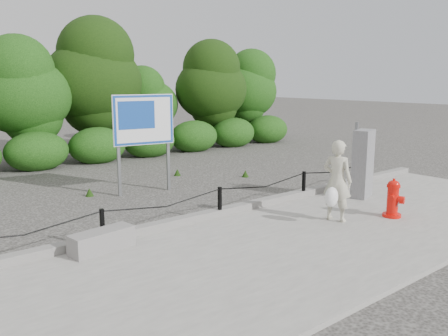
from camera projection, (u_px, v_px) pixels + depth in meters
name	position (u px, v px, depth m)	size (l,w,h in m)	color
ground	(220.00, 220.00, 9.47)	(90.00, 90.00, 0.00)	#2D2B28
sidewalk	(295.00, 245.00, 7.95)	(14.00, 4.00, 0.08)	gray
curb	(218.00, 212.00, 9.48)	(14.00, 0.22, 0.14)	slate
chain_barrier	(220.00, 198.00, 9.39)	(10.06, 0.06, 0.60)	black
treeline	(68.00, 88.00, 16.13)	(20.12, 3.50, 4.80)	black
fire_hydrant	(393.00, 199.00, 9.36)	(0.46, 0.47, 0.78)	red
pedestrian	(337.00, 182.00, 9.04)	(0.75, 0.65, 1.57)	#BDB9A2
concrete_block	(102.00, 240.00, 7.55)	(1.05, 0.37, 0.33)	gray
utility_cabinet	(363.00, 164.00, 10.86)	(0.67, 0.51, 1.72)	gray
advertising_sign	(143.00, 124.00, 11.37)	(1.49, 0.36, 2.41)	slate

